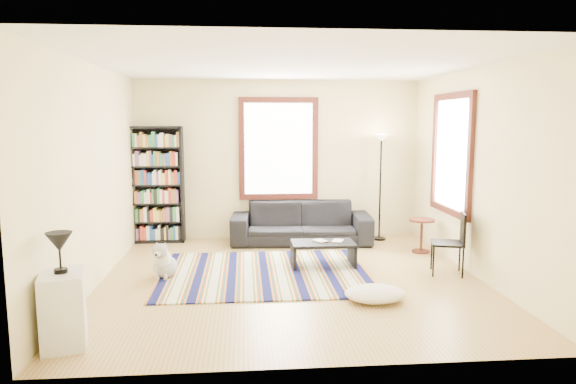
{
  "coord_description": "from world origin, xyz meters",
  "views": [
    {
      "loc": [
        -0.61,
        -6.59,
        2.08
      ],
      "look_at": [
        0.0,
        0.5,
        1.1
      ],
      "focal_mm": 32.0,
      "sensor_mm": 36.0,
      "label": 1
    }
  ],
  "objects": [
    {
      "name": "ceiling",
      "position": [
        0.0,
        0.0,
        2.85
      ],
      "size": [
        5.0,
        5.0,
        0.1
      ],
      "primitive_type": "cube",
      "color": "white",
      "rests_on": "floor"
    },
    {
      "name": "wall_front",
      "position": [
        0.0,
        -2.55,
        1.4
      ],
      "size": [
        5.0,
        0.1,
        2.8
      ],
      "primitive_type": "cube",
      "color": "beige",
      "rests_on": "floor"
    },
    {
      "name": "floor_cushion",
      "position": [
        0.9,
        -0.94,
        0.09
      ],
      "size": [
        0.86,
        0.76,
        0.18
      ],
      "primitive_type": "ellipsoid",
      "rotation": [
        0.0,
        0.0,
        -0.37
      ],
      "color": "white",
      "rests_on": "floor"
    },
    {
      "name": "dog",
      "position": [
        -1.68,
        0.2,
        0.25
      ],
      "size": [
        0.45,
        0.56,
        0.5
      ],
      "primitive_type": null,
      "rotation": [
        0.0,
        0.0,
        -0.22
      ],
      "color": "silver",
      "rests_on": "floor"
    },
    {
      "name": "white_cabinet",
      "position": [
        -2.3,
        -1.86,
        0.35
      ],
      "size": [
        0.49,
        0.58,
        0.7
      ],
      "primitive_type": "cube",
      "rotation": [
        0.0,
        0.0,
        0.25
      ],
      "color": "silver",
      "rests_on": "floor"
    },
    {
      "name": "floor",
      "position": [
        0.0,
        0.0,
        -0.05
      ],
      "size": [
        5.0,
        5.0,
        0.1
      ],
      "primitive_type": "cube",
      "color": "tan",
      "rests_on": "ground"
    },
    {
      "name": "wall_right",
      "position": [
        2.55,
        0.0,
        1.4
      ],
      "size": [
        0.1,
        5.0,
        2.8
      ],
      "primitive_type": "cube",
      "color": "beige",
      "rests_on": "floor"
    },
    {
      "name": "side_table",
      "position": [
        2.2,
        1.21,
        0.27
      ],
      "size": [
        0.4,
        0.4,
        0.54
      ],
      "primitive_type": "cylinder",
      "rotation": [
        0.0,
        0.0,
        0.01
      ],
      "color": "#4B1912",
      "rests_on": "floor"
    },
    {
      "name": "book_a",
      "position": [
        0.41,
        0.55,
        0.37
      ],
      "size": [
        0.25,
        0.22,
        0.02
      ],
      "primitive_type": "imported",
      "rotation": [
        0.0,
        0.0,
        0.5
      ],
      "color": "beige",
      "rests_on": "coffee_table"
    },
    {
      "name": "bookshelf",
      "position": [
        -2.11,
        2.32,
        1.0
      ],
      "size": [
        0.9,
        0.3,
        2.0
      ],
      "primitive_type": "cube",
      "color": "black",
      "rests_on": "floor"
    },
    {
      "name": "sofa",
      "position": [
        0.36,
        2.05,
        0.35
      ],
      "size": [
        2.44,
        1.08,
        0.7
      ],
      "primitive_type": "imported",
      "rotation": [
        0.0,
        0.0,
        -0.06
      ],
      "color": "black",
      "rests_on": "floor"
    },
    {
      "name": "wall_back",
      "position": [
        0.0,
        2.55,
        1.4
      ],
      "size": [
        5.0,
        0.1,
        2.8
      ],
      "primitive_type": "cube",
      "color": "beige",
      "rests_on": "floor"
    },
    {
      "name": "coffee_table",
      "position": [
        0.51,
        0.55,
        0.18
      ],
      "size": [
        0.98,
        0.66,
        0.36
      ],
      "primitive_type": "cube",
      "rotation": [
        0.0,
        0.0,
        0.19
      ],
      "color": "black",
      "rests_on": "floor"
    },
    {
      "name": "folding_chair",
      "position": [
        2.15,
        0.04,
        0.43
      ],
      "size": [
        0.52,
        0.5,
        0.86
      ],
      "primitive_type": "cube",
      "rotation": [
        0.0,
        0.0,
        -0.29
      ],
      "color": "black",
      "rests_on": "floor"
    },
    {
      "name": "window_back",
      "position": [
        0.0,
        2.47,
        1.6
      ],
      "size": [
        1.2,
        0.06,
        1.6
      ],
      "primitive_type": "cube",
      "color": "white",
      "rests_on": "wall_back"
    },
    {
      "name": "window_right",
      "position": [
        2.47,
        0.8,
        1.6
      ],
      "size": [
        0.06,
        1.2,
        1.6
      ],
      "primitive_type": "cube",
      "color": "white",
      "rests_on": "wall_right"
    },
    {
      "name": "table_lamp",
      "position": [
        -2.3,
        -1.86,
        0.89
      ],
      "size": [
        0.24,
        0.24,
        0.38
      ],
      "primitive_type": null,
      "rotation": [
        0.0,
        0.0,
        0.01
      ],
      "color": "black",
      "rests_on": "white_cabinet"
    },
    {
      "name": "rug",
      "position": [
        -0.35,
        0.27,
        0.01
      ],
      "size": [
        2.84,
        2.27,
        0.02
      ],
      "primitive_type": "cube",
      "color": "#0C0F3F",
      "rests_on": "floor"
    },
    {
      "name": "wall_left",
      "position": [
        -2.55,
        0.0,
        1.4
      ],
      "size": [
        0.1,
        5.0,
        2.8
      ],
      "primitive_type": "cube",
      "color": "beige",
      "rests_on": "floor"
    },
    {
      "name": "book_b",
      "position": [
        0.66,
        0.6,
        0.37
      ],
      "size": [
        0.21,
        0.24,
        0.02
      ],
      "primitive_type": "imported",
      "rotation": [
        0.0,
        0.0,
        -0.38
      ],
      "color": "beige",
      "rests_on": "coffee_table"
    },
    {
      "name": "floor_lamp",
      "position": [
        1.76,
        2.15,
        0.93
      ],
      "size": [
        0.37,
        0.37,
        1.86
      ],
      "primitive_type": null,
      "rotation": [
        0.0,
        0.0,
        0.29
      ],
      "color": "black",
      "rests_on": "floor"
    }
  ]
}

